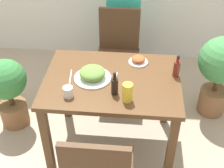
# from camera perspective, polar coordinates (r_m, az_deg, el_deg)

# --- Properties ---
(ground_plane) EXTENTS (16.00, 16.00, 0.00)m
(ground_plane) POSITION_cam_1_polar(r_m,az_deg,el_deg) (2.87, 0.00, -10.75)
(ground_plane) COLOR tan
(dining_table) EXTENTS (1.04, 0.76, 0.73)m
(dining_table) POSITION_cam_1_polar(r_m,az_deg,el_deg) (2.44, 0.00, -1.16)
(dining_table) COLOR brown
(dining_table) RESTS_ON ground_plane
(chair_far) EXTENTS (0.42, 0.42, 0.92)m
(chair_far) POSITION_cam_1_polar(r_m,az_deg,el_deg) (3.11, 1.16, 6.21)
(chair_far) COLOR #4C331E
(chair_far) RESTS_ON ground_plane
(food_plate) EXTENTS (0.28, 0.28, 0.10)m
(food_plate) POSITION_cam_1_polar(r_m,az_deg,el_deg) (2.36, -3.60, 1.86)
(food_plate) COLOR white
(food_plate) RESTS_ON dining_table
(side_plate) EXTENTS (0.16, 0.16, 0.06)m
(side_plate) POSITION_cam_1_polar(r_m,az_deg,el_deg) (2.55, 4.82, 4.38)
(side_plate) COLOR white
(side_plate) RESTS_ON dining_table
(drink_cup) EXTENTS (0.07, 0.07, 0.08)m
(drink_cup) POSITION_cam_1_polar(r_m,az_deg,el_deg) (2.21, -8.03, -1.42)
(drink_cup) COLOR silver
(drink_cup) RESTS_ON dining_table
(juice_glass) EXTENTS (0.07, 0.07, 0.14)m
(juice_glass) POSITION_cam_1_polar(r_m,az_deg,el_deg) (2.14, 2.86, -1.56)
(juice_glass) COLOR gold
(juice_glass) RESTS_ON dining_table
(sauce_bottle) EXTENTS (0.05, 0.05, 0.19)m
(sauce_bottle) POSITION_cam_1_polar(r_m,az_deg,el_deg) (2.19, 0.49, -0.27)
(sauce_bottle) COLOR black
(sauce_bottle) RESTS_ON dining_table
(condiment_bottle) EXTENTS (0.05, 0.05, 0.19)m
(condiment_bottle) POSITION_cam_1_polar(r_m,az_deg,el_deg) (2.41, 11.73, 2.88)
(condiment_bottle) COLOR maroon
(condiment_bottle) RESTS_ON dining_table
(fork_utensil) EXTENTS (0.03, 0.19, 0.00)m
(fork_utensil) POSITION_cam_1_polar(r_m,az_deg,el_deg) (2.41, -7.59, 1.28)
(fork_utensil) COLOR silver
(fork_utensil) RESTS_ON dining_table
(spoon_utensil) EXTENTS (0.03, 0.18, 0.00)m
(spoon_utensil) POSITION_cam_1_polar(r_m,az_deg,el_deg) (2.36, 0.55, 0.84)
(spoon_utensil) COLOR silver
(spoon_utensil) RESTS_ON dining_table
(potted_plant_left) EXTENTS (0.36, 0.36, 0.70)m
(potted_plant_left) POSITION_cam_1_polar(r_m,az_deg,el_deg) (2.93, -18.48, -0.70)
(potted_plant_left) COLOR brown
(potted_plant_left) RESTS_ON ground_plane
(potted_plant_right) EXTENTS (0.43, 0.43, 0.82)m
(potted_plant_right) POSITION_cam_1_polar(r_m,az_deg,el_deg) (3.02, 19.19, 2.73)
(potted_plant_right) COLOR brown
(potted_plant_right) RESTS_ON ground_plane
(person_figure) EXTENTS (0.34, 0.22, 1.17)m
(person_figure) POSITION_cam_1_polar(r_m,az_deg,el_deg) (3.39, 2.10, 10.22)
(person_figure) COLOR #2D3347
(person_figure) RESTS_ON ground_plane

